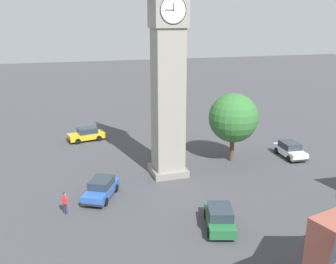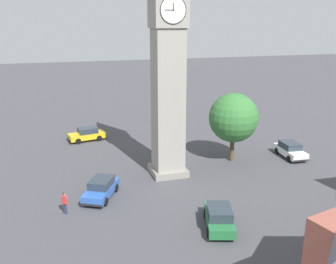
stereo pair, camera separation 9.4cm
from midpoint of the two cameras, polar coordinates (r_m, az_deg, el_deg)
ground_plane at (r=34.80m, az=0.08°, el=-6.24°), size 200.00×200.00×0.00m
clock_tower at (r=32.07m, az=0.09°, el=16.08°), size 3.74×3.74×22.54m
car_blue_kerb at (r=44.75m, az=-12.06°, el=-0.32°), size 4.38×2.48×1.53m
car_silver_kerb at (r=30.50m, az=-9.95°, el=-8.36°), size 3.42×4.44×1.53m
car_red_corner at (r=26.28m, az=7.81°, el=-12.58°), size 2.84×4.44×1.53m
car_white_side at (r=40.54m, az=17.99°, el=-2.57°), size 2.03×4.23×1.53m
pedestrian at (r=28.52m, az=-15.23°, el=-10.01°), size 0.42×0.43×1.69m
tree at (r=37.08m, az=9.91°, el=2.10°), size 4.78×4.78×6.78m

